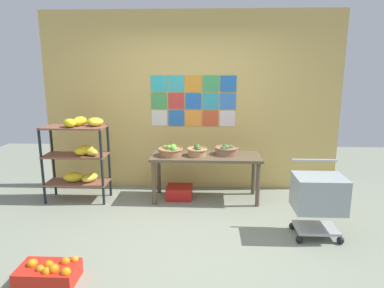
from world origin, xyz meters
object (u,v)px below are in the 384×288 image
at_px(display_table, 206,161).
at_px(fruit_basket_right, 226,150).
at_px(fruit_basket_centre, 171,151).
at_px(produce_crate_under_table, 179,192).
at_px(banana_shelf_unit, 80,151).
at_px(fruit_basket_back_left, 197,151).
at_px(shopping_cart, 318,196).
at_px(orange_crate_foreground, 49,273).

bearing_deg(display_table, fruit_basket_right, 11.27).
xyz_separation_m(display_table, fruit_basket_centre, (-0.50, -0.04, 0.15)).
bearing_deg(fruit_basket_right, fruit_basket_centre, -173.08).
relative_size(fruit_basket_right, produce_crate_under_table, 0.93).
bearing_deg(fruit_basket_right, banana_shelf_unit, -175.50).
bearing_deg(fruit_basket_back_left, shopping_cart, -37.17).
relative_size(fruit_basket_back_left, produce_crate_under_table, 0.78).
bearing_deg(produce_crate_under_table, banana_shelf_unit, -174.92).
bearing_deg(banana_shelf_unit, orange_crate_foreground, -78.96).
relative_size(fruit_basket_back_left, orange_crate_foreground, 0.55).
distance_m(display_table, fruit_basket_right, 0.34).
xyz_separation_m(banana_shelf_unit, shopping_cart, (3.07, -0.99, -0.24)).
bearing_deg(fruit_basket_back_left, banana_shelf_unit, -177.47).
relative_size(display_table, shopping_cart, 1.83).
height_order(display_table, fruit_basket_back_left, fruit_basket_back_left).
relative_size(display_table, fruit_basket_centre, 4.37).
xyz_separation_m(fruit_basket_centre, shopping_cart, (1.78, -1.06, -0.24)).
bearing_deg(fruit_basket_centre, fruit_basket_back_left, 0.96).
distance_m(banana_shelf_unit, fruit_basket_back_left, 1.67).
xyz_separation_m(fruit_basket_back_left, orange_crate_foreground, (-1.28, -2.06, -0.65)).
distance_m(banana_shelf_unit, display_table, 1.80).
relative_size(fruit_basket_right, fruit_basket_centre, 0.97).
bearing_deg(display_table, orange_crate_foreground, -123.89).
bearing_deg(shopping_cart, fruit_basket_back_left, 136.66).
bearing_deg(fruit_basket_centre, display_table, 4.33).
bearing_deg(fruit_basket_right, orange_crate_foreground, -128.33).
bearing_deg(produce_crate_under_table, orange_crate_foreground, -115.70).
xyz_separation_m(fruit_basket_right, shopping_cart, (0.98, -1.15, -0.24)).
distance_m(fruit_basket_centre, shopping_cart, 2.08).
relative_size(banana_shelf_unit, produce_crate_under_table, 3.28).
bearing_deg(shopping_cart, display_table, 133.18).
bearing_deg(banana_shelf_unit, produce_crate_under_table, 5.08).
xyz_separation_m(display_table, produce_crate_under_table, (-0.39, 0.02, -0.49)).
height_order(produce_crate_under_table, orange_crate_foreground, orange_crate_foreground).
distance_m(banana_shelf_unit, shopping_cart, 3.23).
xyz_separation_m(display_table, fruit_basket_right, (0.30, 0.06, 0.15)).
distance_m(fruit_basket_back_left, produce_crate_under_table, 0.70).
relative_size(fruit_basket_centre, produce_crate_under_table, 0.96).
distance_m(orange_crate_foreground, shopping_cart, 2.89).
distance_m(fruit_basket_right, fruit_basket_centre, 0.81).
distance_m(banana_shelf_unit, fruit_basket_centre, 1.29).
height_order(fruit_basket_centre, shopping_cart, shopping_cart).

